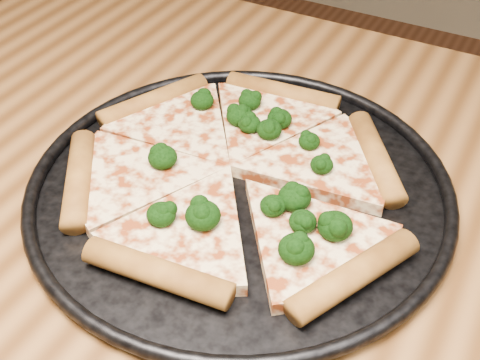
% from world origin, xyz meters
% --- Properties ---
extents(dining_table, '(1.20, 0.90, 0.75)m').
position_xyz_m(dining_table, '(0.00, 0.00, 0.66)').
color(dining_table, brown).
rests_on(dining_table, ground).
extents(pizza_pan, '(0.40, 0.40, 0.02)m').
position_xyz_m(pizza_pan, '(-0.10, 0.08, 0.76)').
color(pizza_pan, black).
rests_on(pizza_pan, dining_table).
extents(pizza, '(0.36, 0.32, 0.02)m').
position_xyz_m(pizza, '(-0.11, 0.09, 0.77)').
color(pizza, '#F7D497').
rests_on(pizza, pizza_pan).
extents(broccoli_florets, '(0.22, 0.22, 0.02)m').
position_xyz_m(broccoli_florets, '(-0.09, 0.10, 0.78)').
color(broccoli_florets, black).
rests_on(broccoli_florets, pizza).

